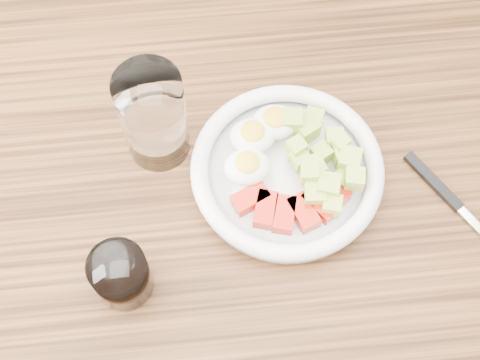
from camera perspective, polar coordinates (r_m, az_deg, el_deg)
ground at (r=1.60m, az=0.40°, el=-12.25°), size 4.00×4.00×0.00m
dining_table at (r=0.95m, az=0.66°, el=-3.73°), size 1.50×0.90×0.77m
bowl at (r=0.85m, az=4.02°, el=1.00°), size 0.25×0.25×0.06m
fork at (r=0.90m, az=17.35°, el=-1.39°), size 0.12×0.18×0.01m
water_glass at (r=0.84m, az=-7.39°, el=5.38°), size 0.08×0.08×0.15m
coffee_glass at (r=0.80m, az=-10.11°, el=-8.02°), size 0.07×0.07×0.08m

